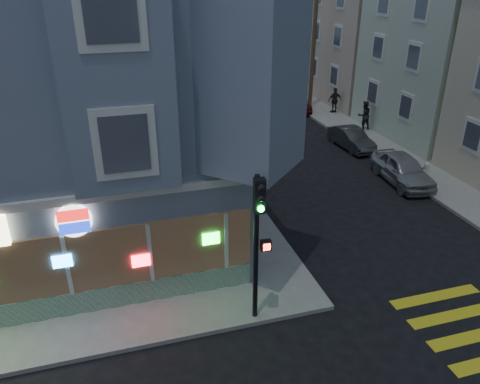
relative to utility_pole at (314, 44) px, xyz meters
name	(u,v)px	position (x,y,z in m)	size (l,w,h in m)	color
ground	(265,379)	(-12.00, -24.00, -4.80)	(120.00, 120.00, 0.00)	black
sidewalk_ne	(439,100)	(11.00, -1.00, -4.72)	(24.00, 42.00, 0.15)	gray
corner_building	(24,83)	(-18.00, -13.02, 1.02)	(14.60, 14.60, 11.40)	gray
row_house_b	(480,47)	(7.50, -8.00, 0.60)	(12.00, 8.60, 10.50)	#B4C3A9
row_house_c	(395,40)	(7.50, 1.00, -0.15)	(12.00, 8.60, 9.00)	#C0A994
row_house_d	(342,19)	(7.50, 10.00, 0.60)	(12.00, 8.60, 10.50)	gray
utility_pole	(314,44)	(0.00, 0.00, 0.00)	(2.20, 0.30, 9.00)	#4C3826
street_tree_near	(285,44)	(0.20, 6.00, -0.86)	(3.00, 3.00, 5.30)	#4C3826
street_tree_far	(256,33)	(0.20, 14.00, -0.86)	(3.00, 3.00, 5.30)	#4C3826
pedestrian_a	(364,115)	(1.00, -6.26, -3.71)	(0.92, 0.71, 1.88)	black
pedestrian_b	(335,100)	(1.00, -2.10, -3.74)	(1.06, 0.44, 1.81)	#26242C
parked_car_a	(403,169)	(-1.30, -14.09, -4.07)	(1.71, 4.26, 1.45)	#A4A7AC
parked_car_b	(351,138)	(-1.30, -8.89, -4.19)	(1.27, 3.66, 1.20)	#343739
parked_car_c	(296,103)	(-1.30, -0.33, -4.21)	(1.63, 4.02, 1.17)	maroon
parked_car_d	(268,88)	(-1.67, 4.87, -4.20)	(1.97, 4.27, 1.19)	gray
traffic_signal	(258,227)	(-11.53, -21.82, -1.47)	(0.56, 0.53, 4.70)	black
fire_hydrant	(426,170)	(0.02, -14.20, -4.22)	(0.47, 0.27, 0.82)	silver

